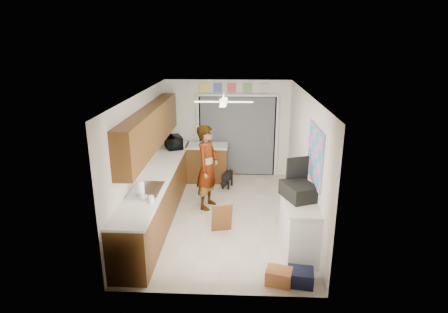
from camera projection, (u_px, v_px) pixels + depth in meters
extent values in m
plane|color=#BBAB97|center=(223.00, 215.00, 7.73)|extent=(5.00, 5.00, 0.00)
plane|color=white|center=(223.00, 94.00, 6.97)|extent=(5.00, 5.00, 0.00)
plane|color=white|center=(228.00, 128.00, 9.73)|extent=(3.20, 0.00, 3.20)
plane|color=white|center=(214.00, 215.00, 4.97)|extent=(3.20, 0.00, 3.20)
plane|color=white|center=(143.00, 157.00, 7.42)|extent=(0.00, 5.00, 5.00)
plane|color=white|center=(305.00, 159.00, 7.28)|extent=(0.00, 5.00, 5.00)
cube|color=brown|center=(160.00, 194.00, 7.65)|extent=(0.60, 4.80, 0.90)
cube|color=white|center=(159.00, 173.00, 7.50)|extent=(0.62, 4.80, 0.04)
cube|color=brown|center=(151.00, 127.00, 7.43)|extent=(0.32, 4.00, 0.80)
cube|color=silver|center=(147.00, 190.00, 6.54)|extent=(0.50, 0.76, 0.06)
cylinder|color=silver|center=(136.00, 185.00, 6.52)|extent=(0.03, 0.03, 0.22)
cube|color=brown|center=(207.00, 163.00, 9.52)|extent=(1.00, 0.60, 0.90)
cube|color=white|center=(207.00, 146.00, 9.37)|extent=(1.04, 0.64, 0.04)
cube|color=black|center=(237.00, 136.00, 9.75)|extent=(2.00, 0.06, 2.10)
cube|color=slate|center=(237.00, 137.00, 9.71)|extent=(1.90, 0.03, 2.05)
cube|color=white|center=(198.00, 136.00, 9.76)|extent=(0.06, 0.04, 2.10)
cube|color=white|center=(277.00, 137.00, 9.68)|extent=(0.06, 0.04, 2.10)
cube|color=white|center=(238.00, 95.00, 9.39)|extent=(2.10, 0.04, 0.06)
cube|color=#EFED4F|center=(204.00, 88.00, 9.40)|extent=(0.22, 0.02, 0.22)
cube|color=#4A71C6|center=(218.00, 88.00, 9.39)|extent=(0.22, 0.02, 0.22)
cube|color=#C55749|center=(232.00, 88.00, 9.37)|extent=(0.22, 0.02, 0.22)
cube|color=#6AAE63|center=(248.00, 88.00, 9.36)|extent=(0.22, 0.02, 0.22)
cube|color=silver|center=(264.00, 88.00, 9.34)|extent=(0.22, 0.02, 0.22)
cube|color=silver|center=(190.00, 88.00, 9.42)|extent=(0.22, 0.02, 0.26)
cube|color=white|center=(299.00, 225.00, 6.39)|extent=(0.50, 1.40, 0.90)
cube|color=white|center=(300.00, 200.00, 6.25)|extent=(0.54, 1.44, 0.04)
cube|color=#FF5DB7|center=(315.00, 155.00, 6.21)|extent=(0.03, 1.15, 0.95)
cube|color=white|center=(224.00, 102.00, 7.21)|extent=(1.14, 1.14, 0.24)
imported|color=black|center=(174.00, 142.00, 9.05)|extent=(0.54, 0.63, 0.29)
imported|color=white|center=(144.00, 197.00, 6.19)|extent=(0.13, 0.13, 0.09)
cylinder|color=silver|center=(151.00, 199.00, 6.06)|extent=(0.09, 0.09, 0.12)
cylinder|color=white|center=(141.00, 188.00, 6.34)|extent=(0.13, 0.13, 0.26)
cube|color=black|center=(299.00, 191.00, 6.22)|extent=(0.64, 0.73, 0.26)
cube|color=yellow|center=(298.00, 197.00, 6.26)|extent=(0.63, 0.70, 0.02)
cube|color=black|center=(297.00, 171.00, 6.42)|extent=(0.40, 0.19, 0.50)
cube|color=#C3683D|center=(279.00, 276.00, 5.56)|extent=(0.44, 0.37, 0.24)
cube|color=#141933|center=(300.00, 277.00, 5.54)|extent=(0.42, 0.37, 0.23)
cube|color=brown|center=(222.00, 218.00, 6.98)|extent=(0.41, 0.24, 0.57)
imported|color=white|center=(208.00, 167.00, 7.86)|extent=(0.62, 0.76, 1.81)
cube|color=black|center=(227.00, 179.00, 9.12)|extent=(0.37, 0.59, 0.43)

